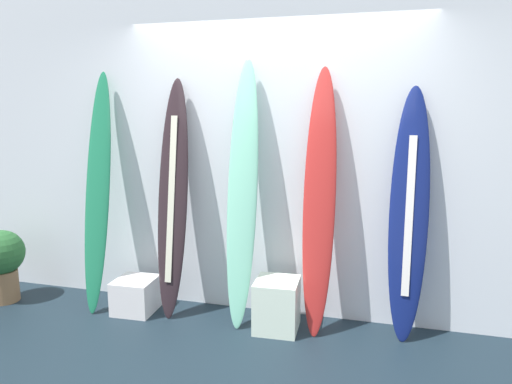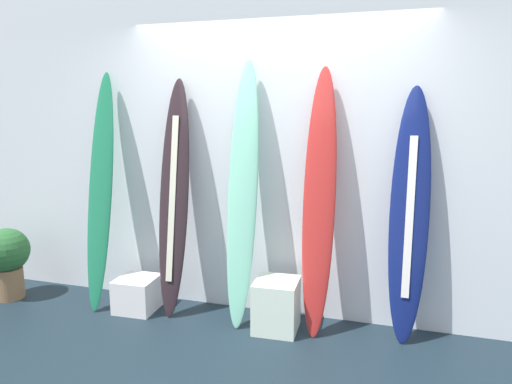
% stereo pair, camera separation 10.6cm
% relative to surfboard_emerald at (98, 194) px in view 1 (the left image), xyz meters
% --- Properties ---
extents(wall_back, '(7.20, 0.20, 2.80)m').
position_rel_surfboard_emerald_xyz_m(wall_back, '(1.52, 0.38, 0.36)').
color(wall_back, silver).
rests_on(wall_back, ground).
extents(surfboard_emerald, '(0.25, 0.48, 2.11)m').
position_rel_surfboard_emerald_xyz_m(surfboard_emerald, '(0.00, 0.00, 0.00)').
color(surfboard_emerald, '#1D754E').
rests_on(surfboard_emerald, ground).
extents(surfboard_charcoal, '(0.27, 0.40, 2.04)m').
position_rel_surfboard_emerald_xyz_m(surfboard_charcoal, '(0.70, 0.05, -0.02)').
color(surfboard_charcoal, black).
rests_on(surfboard_charcoal, ground).
extents(surfboard_seafoam, '(0.26, 0.41, 2.18)m').
position_rel_surfboard_emerald_xyz_m(surfboard_seafoam, '(1.32, 0.03, 0.04)').
color(surfboard_seafoam, '#7AC8AB').
rests_on(surfboard_seafoam, ground).
extents(surfboard_crimson, '(0.26, 0.38, 2.11)m').
position_rel_surfboard_emerald_xyz_m(surfboard_crimson, '(1.95, 0.05, 0.00)').
color(surfboard_crimson, '#B32825').
rests_on(surfboard_crimson, ground).
extents(surfboard_navy, '(0.29, 0.30, 1.96)m').
position_rel_surfboard_emerald_xyz_m(surfboard_navy, '(2.62, 0.10, -0.07)').
color(surfboard_navy, navy).
rests_on(surfboard_navy, ground).
extents(display_block_left, '(0.36, 0.36, 0.42)m').
position_rel_surfboard_emerald_xyz_m(display_block_left, '(1.63, -0.05, -0.83)').
color(display_block_left, silver).
rests_on(display_block_left, ground).
extents(display_block_center, '(0.35, 0.35, 0.30)m').
position_rel_surfboard_emerald_xyz_m(display_block_center, '(0.35, -0.04, -0.89)').
color(display_block_center, white).
rests_on(display_block_center, ground).
extents(potted_plant, '(0.42, 0.42, 0.68)m').
position_rel_surfboard_emerald_xyz_m(potted_plant, '(-0.95, -0.16, -0.63)').
color(potted_plant, '#876343').
rests_on(potted_plant, ground).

